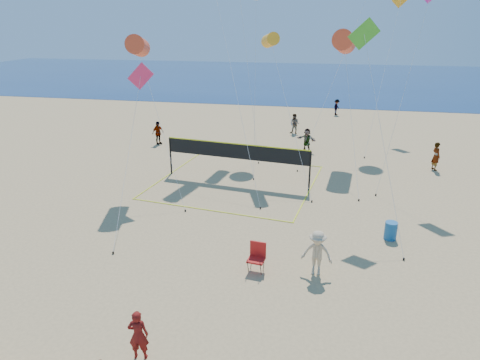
% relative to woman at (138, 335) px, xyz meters
% --- Properties ---
extents(ground, '(120.00, 120.00, 0.00)m').
position_rel_woman_xyz_m(ground, '(2.21, 1.35, -0.79)').
color(ground, tan).
rests_on(ground, ground).
extents(ocean, '(140.00, 50.00, 0.03)m').
position_rel_woman_xyz_m(ocean, '(2.21, 63.35, -0.78)').
color(ocean, navy).
rests_on(ocean, ground).
extents(woman, '(0.64, 0.48, 1.58)m').
position_rel_woman_xyz_m(woman, '(0.00, 0.00, 0.00)').
color(woman, '#65100D').
rests_on(woman, ground).
extents(bystander_b, '(1.25, 0.82, 1.81)m').
position_rel_woman_xyz_m(bystander_b, '(4.81, 5.33, 0.11)').
color(bystander_b, tan).
rests_on(bystander_b, ground).
extents(far_person_0, '(0.91, 1.13, 1.79)m').
position_rel_woman_xyz_m(far_person_0, '(-7.77, 21.30, 0.10)').
color(far_person_0, gray).
rests_on(far_person_0, ground).
extents(far_person_1, '(1.61, 1.12, 1.68)m').
position_rel_woman_xyz_m(far_person_1, '(3.60, 21.71, 0.05)').
color(far_person_1, gray).
rests_on(far_person_1, ground).
extents(far_person_2, '(0.65, 0.78, 1.83)m').
position_rel_woman_xyz_m(far_person_2, '(11.91, 19.04, 0.12)').
color(far_person_2, gray).
rests_on(far_person_2, ground).
extents(far_person_3, '(0.99, 0.89, 1.69)m').
position_rel_woman_xyz_m(far_person_3, '(2.34, 26.56, 0.05)').
color(far_person_3, gray).
rests_on(far_person_3, ground).
extents(far_person_4, '(0.92, 1.15, 1.56)m').
position_rel_woman_xyz_m(far_person_4, '(5.91, 35.09, -0.01)').
color(far_person_4, gray).
rests_on(far_person_4, ground).
extents(camp_chair, '(0.69, 0.83, 1.29)m').
position_rel_woman_xyz_m(camp_chair, '(2.56, 5.16, -0.13)').
color(camp_chair, red).
rests_on(camp_chair, ground).
extents(trash_barrel, '(0.55, 0.55, 0.81)m').
position_rel_woman_xyz_m(trash_barrel, '(7.94, 8.80, -0.39)').
color(trash_barrel, '#165591').
rests_on(trash_barrel, ground).
extents(volleyball_net, '(10.00, 9.87, 2.38)m').
position_rel_woman_xyz_m(volleyball_net, '(-0.16, 14.44, 0.83)').
color(volleyball_net, black).
rests_on(volleyball_net, ground).
extents(kite_0, '(4.24, 4.79, 8.43)m').
position_rel_woman_xyz_m(kite_0, '(-5.24, 13.24, 6.98)').
color(kite_0, '#E74725').
rests_on(kite_0, ground).
extents(kite_2, '(3.75, 5.82, 8.46)m').
position_rel_woman_xyz_m(kite_2, '(1.34, 17.01, 7.17)').
color(kite_2, '#FFA820').
rests_on(kite_2, ground).
extents(kite_3, '(2.10, 7.24, 7.06)m').
position_rel_woman_xyz_m(kite_3, '(-4.71, 11.81, 5.11)').
color(kite_3, '#EE2D63').
rests_on(kite_3, ground).
extents(kite_4, '(2.81, 5.04, 9.21)m').
position_rel_woman_xyz_m(kite_4, '(6.36, 11.56, 7.11)').
color(kite_4, green).
rests_on(kite_4, ground).
extents(kite_5, '(2.79, 3.46, 11.49)m').
position_rel_woman_xyz_m(kite_5, '(9.69, 16.67, 9.24)').
color(kite_5, '#EA2CA9').
rests_on(kite_5, ground).
extents(kite_9, '(3.16, 9.31, 11.35)m').
position_rel_woman_xyz_m(kite_9, '(9.90, 28.98, 8.94)').
color(kite_9, '#FFA820').
rests_on(kite_9, ground).
extents(kite_10, '(2.06, 9.28, 8.59)m').
position_rel_woman_xyz_m(kite_10, '(5.66, 20.49, 6.95)').
color(kite_10, '#E74725').
rests_on(kite_10, ground).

